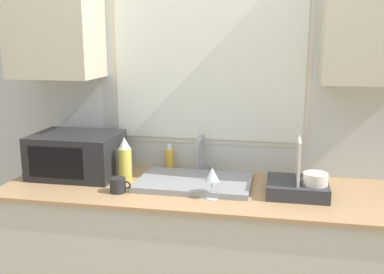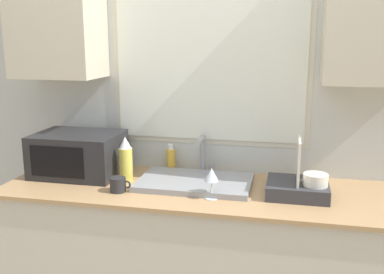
{
  "view_description": "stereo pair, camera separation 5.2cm",
  "coord_description": "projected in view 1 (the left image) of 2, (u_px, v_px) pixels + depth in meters",
  "views": [
    {
      "loc": [
        0.41,
        -1.89,
        1.71
      ],
      "look_at": [
        -0.02,
        0.29,
        1.21
      ],
      "focal_mm": 42.0,
      "sensor_mm": 36.0,
      "label": 1
    },
    {
      "loc": [
        0.46,
        -1.88,
        1.71
      ],
      "look_at": [
        -0.02,
        0.29,
        1.21
      ],
      "focal_mm": 42.0,
      "sensor_mm": 36.0,
      "label": 2
    }
  ],
  "objects": [
    {
      "name": "faucet",
      "position": [
        202.0,
        151.0,
        2.58
      ],
      "size": [
        0.08,
        0.16,
        0.23
      ],
      "color": "#99999E",
      "rests_on": "countertop"
    },
    {
      "name": "countertop",
      "position": [
        197.0,
        268.0,
        2.47
      ],
      "size": [
        2.07,
        0.68,
        0.93
      ],
      "color": "beige",
      "rests_on": "ground_plane"
    },
    {
      "name": "mug_near_sink",
      "position": [
        118.0,
        185.0,
        2.29
      ],
      "size": [
        0.11,
        0.08,
        0.08
      ],
      "color": "#262628",
      "rests_on": "countertop"
    },
    {
      "name": "soap_bottle",
      "position": [
        170.0,
        159.0,
        2.65
      ],
      "size": [
        0.05,
        0.05,
        0.16
      ],
      "color": "gold",
      "rests_on": "countertop"
    },
    {
      "name": "spray_bottle",
      "position": [
        125.0,
        160.0,
        2.45
      ],
      "size": [
        0.07,
        0.07,
        0.25
      ],
      "color": "#D8CC4C",
      "rests_on": "countertop"
    },
    {
      "name": "wall_back",
      "position": [
        207.0,
        89.0,
        2.57
      ],
      "size": [
        6.0,
        0.38,
        2.6
      ],
      "color": "silver",
      "rests_on": "ground_plane"
    },
    {
      "name": "wine_glass",
      "position": [
        212.0,
        176.0,
        2.18
      ],
      "size": [
        0.07,
        0.07,
        0.16
      ],
      "color": "silver",
      "rests_on": "countertop"
    },
    {
      "name": "microwave",
      "position": [
        77.0,
        155.0,
        2.56
      ],
      "size": [
        0.48,
        0.37,
        0.24
      ],
      "color": "#232326",
      "rests_on": "countertop"
    },
    {
      "name": "sink_basin",
      "position": [
        195.0,
        182.0,
        2.41
      ],
      "size": [
        0.6,
        0.39,
        0.03
      ],
      "color": "gray",
      "rests_on": "countertop"
    },
    {
      "name": "dish_rack",
      "position": [
        299.0,
        185.0,
        2.25
      ],
      "size": [
        0.3,
        0.27,
        0.29
      ],
      "color": "#333338",
      "rests_on": "countertop"
    }
  ]
}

